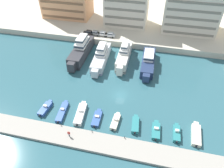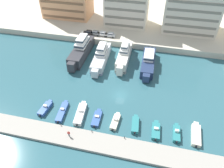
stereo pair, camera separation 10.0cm
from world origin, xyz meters
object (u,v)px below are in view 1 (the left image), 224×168
(yacht_silver_left, at_px, (101,56))
(motorboat_cream_center, at_px, (115,121))
(motorboat_teal_mid_right, at_px, (156,130))
(motorboat_blue_left, at_px, (62,112))
(motorboat_teal_right, at_px, (176,133))
(yacht_charcoal_far_left, at_px, (81,50))
(motorboat_blue_center_left, at_px, (97,118))
(car_white_mid_left, at_px, (102,34))
(car_grey_left, at_px, (95,33))
(motorboat_white_mid_left, at_px, (81,113))
(motorboat_teal_center_right, at_px, (135,125))
(yacht_ivory_mid_left, at_px, (124,55))
(car_black_far_left, at_px, (89,32))
(car_silver_center_left, at_px, (110,35))
(yacht_navy_center_left, at_px, (148,62))
(motorboat_blue_far_left, at_px, (45,108))
(motorboat_cream_far_right, at_px, (196,134))
(pedestrian_near_edge, at_px, (69,133))

(yacht_silver_left, relative_size, motorboat_cream_center, 3.28)
(motorboat_cream_center, bearing_deg, motorboat_teal_mid_right, -2.69)
(motorboat_blue_left, bearing_deg, motorboat_teal_right, -0.51)
(yacht_charcoal_far_left, bearing_deg, motorboat_blue_center_left, -63.56)
(motorboat_blue_center_left, bearing_deg, car_white_mid_left, 102.98)
(motorboat_teal_mid_right, distance_m, car_grey_left, 50.00)
(yacht_charcoal_far_left, distance_m, car_grey_left, 12.63)
(motorboat_white_mid_left, bearing_deg, motorboat_teal_center_right, -1.47)
(yacht_ivory_mid_left, bearing_deg, yacht_silver_left, -163.78)
(motorboat_teal_mid_right, relative_size, motorboat_teal_right, 1.04)
(motorboat_blue_center_left, height_order, car_black_far_left, car_black_far_left)
(yacht_ivory_mid_left, distance_m, motorboat_cream_center, 28.91)
(motorboat_white_mid_left, distance_m, motorboat_cream_center, 9.70)
(motorboat_blue_left, bearing_deg, motorboat_white_mid_left, 4.75)
(yacht_silver_left, bearing_deg, car_silver_center_left, 90.56)
(motorboat_teal_center_right, bearing_deg, yacht_navy_center_left, 89.41)
(yacht_charcoal_far_left, xyz_separation_m, motorboat_blue_far_left, (-0.70, -28.21, -2.04))
(motorboat_blue_left, bearing_deg, yacht_charcoal_far_left, 98.67)
(motorboat_teal_center_right, distance_m, car_white_mid_left, 45.41)
(car_grey_left, bearing_deg, car_silver_center_left, 0.07)
(motorboat_blue_far_left, distance_m, motorboat_teal_right, 35.18)
(car_silver_center_left, bearing_deg, car_grey_left, -179.93)
(yacht_silver_left, bearing_deg, motorboat_blue_center_left, -77.07)
(motorboat_blue_left, height_order, motorboat_cream_far_right, motorboat_blue_left)
(motorboat_blue_center_left, xyz_separation_m, car_white_mid_left, (-9.44, 40.93, 2.89))
(yacht_navy_center_left, bearing_deg, car_black_far_left, 152.66)
(car_black_far_left, distance_m, car_silver_center_left, 8.99)
(yacht_navy_center_left, relative_size, motorboat_blue_far_left, 3.07)
(yacht_ivory_mid_left, height_order, motorboat_white_mid_left, yacht_ivory_mid_left)
(yacht_charcoal_far_left, relative_size, car_silver_center_left, 5.13)
(yacht_navy_center_left, xyz_separation_m, car_white_mid_left, (-19.88, 13.63, 1.51))
(yacht_silver_left, distance_m, pedestrian_near_edge, 33.53)
(car_silver_center_left, bearing_deg, yacht_silver_left, -89.44)
(yacht_navy_center_left, distance_m, car_black_far_left, 28.88)
(motorboat_cream_center, xyz_separation_m, motorboat_teal_right, (15.40, -0.20, 0.04))
(motorboat_blue_center_left, xyz_separation_m, motorboat_teal_right, (20.41, -0.24, 0.11))
(motorboat_cream_center, height_order, motorboat_cream_far_right, motorboat_cream_center)
(motorboat_teal_mid_right, distance_m, motorboat_teal_right, 4.98)
(car_black_far_left, height_order, car_white_mid_left, same)
(motorboat_white_mid_left, distance_m, car_silver_center_left, 40.47)
(motorboat_blue_left, bearing_deg, yacht_navy_center_left, 53.48)
(motorboat_blue_left, xyz_separation_m, car_black_far_left, (-5.42, 40.53, 2.82))
(yacht_charcoal_far_left, xyz_separation_m, motorboat_blue_left, (4.31, -28.25, -2.10))
(yacht_navy_center_left, height_order, motorboat_blue_far_left, yacht_navy_center_left)
(yacht_charcoal_far_left, relative_size, pedestrian_near_edge, 12.01)
(motorboat_cream_center, xyz_separation_m, motorboat_cream_far_right, (20.07, 0.52, -0.00))
(yacht_charcoal_far_left, distance_m, motorboat_teal_center_right, 37.24)
(yacht_charcoal_far_left, bearing_deg, motorboat_teal_right, -39.60)
(motorboat_cream_far_right, xyz_separation_m, pedestrian_near_edge, (-29.93, -7.65, 1.25))
(motorboat_blue_left, relative_size, motorboat_teal_center_right, 1.33)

